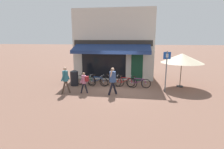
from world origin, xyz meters
The scene contains 14 objects.
ground_plane centered at (0.00, 0.00, 0.00)m, with size 160.00×160.00×0.00m, color brown.
shop_front centered at (-0.67, 4.14, 2.79)m, with size 6.50×4.43×5.60m.
bike_rack_rail centered at (-0.44, 0.91, 0.49)m, with size 4.39×0.04×0.57m.
bicycle_green centered at (-2.31, 0.74, 0.37)m, with size 1.63×0.65×0.82m.
bicycle_blue centered at (-1.48, 0.76, 0.36)m, with size 1.65×0.69×0.81m.
bicycle_black centered at (-0.42, 0.78, 0.38)m, with size 1.72×0.52×0.85m.
bicycle_red centered at (0.45, 0.63, 0.38)m, with size 1.78×0.52×0.84m.
bicycle_purple centered at (1.40, 0.70, 0.35)m, with size 1.68×0.52×0.79m.
pedestrian_adult centered at (-0.11, -1.05, 1.00)m, with size 0.55×0.69×1.65m.
pedestrian_child centered at (-1.84, -1.05, 0.81)m, with size 0.54×0.38×1.31m.
pedestrian_second_adult centered at (-2.96, -1.27, 1.01)m, with size 0.53×0.60×1.66m.
litter_bin centered at (-3.10, 0.57, 0.57)m, with size 0.57×0.57×1.13m.
parking_sign centered at (3.09, -0.01, 1.57)m, with size 0.44×0.07×2.57m.
cafe_parasol centered at (4.29, 1.38, 1.99)m, with size 2.81×2.81×2.32m.
Camera 1 is at (1.36, -10.99, 3.33)m, focal length 28.00 mm.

